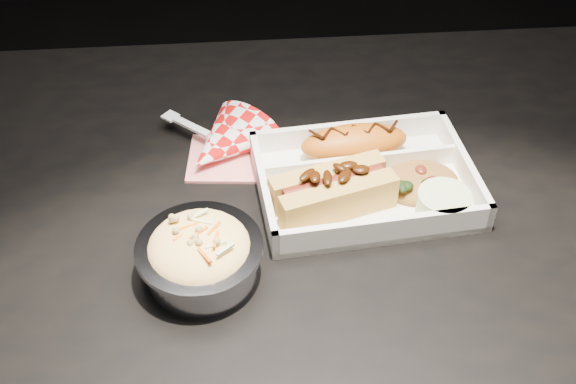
# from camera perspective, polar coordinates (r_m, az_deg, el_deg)

# --- Properties ---
(dining_table) EXTENTS (1.20, 0.80, 0.75)m
(dining_table) POSITION_cam_1_polar(r_m,az_deg,el_deg) (0.89, 3.98, -6.35)
(dining_table) COLOR black
(dining_table) RESTS_ON ground
(food_tray) EXTENTS (0.27, 0.20, 0.04)m
(food_tray) POSITION_cam_1_polar(r_m,az_deg,el_deg) (0.86, 6.04, 0.66)
(food_tray) COLOR white
(food_tray) RESTS_ON dining_table
(fried_pastry) EXTENTS (0.14, 0.06, 0.04)m
(fried_pastry) POSITION_cam_1_polar(r_m,az_deg,el_deg) (0.89, 5.25, 3.92)
(fried_pastry) COLOR #C76213
(fried_pastry) RESTS_ON food_tray
(hotdog) EXTENTS (0.15, 0.09, 0.06)m
(hotdog) POSITION_cam_1_polar(r_m,az_deg,el_deg) (0.82, 3.57, 0.23)
(hotdog) COLOR gold
(hotdog) RESTS_ON food_tray
(fried_rice_mound) EXTENTS (0.10, 0.09, 0.03)m
(fried_rice_mound) POSITION_cam_1_polar(r_m,az_deg,el_deg) (0.86, 10.48, 1.28)
(fried_rice_mound) COLOR #9E672D
(fried_rice_mound) RESTS_ON food_tray
(cupcake_liner) EXTENTS (0.06, 0.06, 0.03)m
(cupcake_liner) POSITION_cam_1_polar(r_m,az_deg,el_deg) (0.83, 12.16, -0.96)
(cupcake_liner) COLOR beige
(cupcake_liner) RESTS_ON food_tray
(foil_coleslaw_cup) EXTENTS (0.13, 0.13, 0.07)m
(foil_coleslaw_cup) POSITION_cam_1_polar(r_m,az_deg,el_deg) (0.75, -6.97, -4.87)
(foil_coleslaw_cup) COLOR silver
(foil_coleslaw_cup) RESTS_ON dining_table
(napkin_fork) EXTENTS (0.15, 0.15, 0.10)m
(napkin_fork) POSITION_cam_1_polar(r_m,az_deg,el_deg) (0.91, -5.07, 3.75)
(napkin_fork) COLOR red
(napkin_fork) RESTS_ON dining_table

